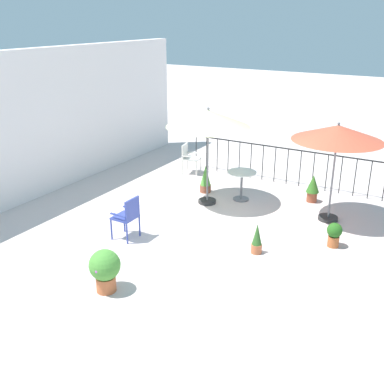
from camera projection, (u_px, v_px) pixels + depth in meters
The scene contains 13 objects.
ground_plane at pixel (214, 237), 9.65m from camera, with size 60.00×60.00×0.00m, color beige.
villa_facade at pixel (34, 125), 11.40m from camera, with size 11.59×0.30×3.63m, color white.
terrace_railing at pixel (281, 159), 12.56m from camera, with size 0.03×5.74×1.01m.
patio_umbrella_0 at pixel (338, 134), 9.76m from camera, with size 1.95×1.95×2.26m.
patio_umbrella_1 at pixel (208, 119), 10.68m from camera, with size 1.99×1.99×2.38m.
cafe_table_0 at pixel (242, 180), 11.45m from camera, with size 0.72×0.72×0.74m.
patio_chair_0 at pixel (128, 215), 9.42m from camera, with size 0.46×0.44×0.92m.
patio_chair_1 at pixel (189, 156), 13.41m from camera, with size 0.55×0.55×0.87m.
potted_plant_0 at pixel (105, 268), 7.63m from camera, with size 0.53×0.53×0.76m.
potted_plant_1 at pixel (257, 239), 8.92m from camera, with size 0.21×0.21×0.63m.
potted_plant_2 at pixel (313, 187), 11.37m from camera, with size 0.32×0.32×0.70m.
potted_plant_3 at pixel (205, 179), 12.02m from camera, with size 0.29×0.29×0.72m.
potted_plant_4 at pixel (334, 234), 9.18m from camera, with size 0.30×0.30×0.51m.
Camera 1 is at (-7.71, -3.98, 4.36)m, focal length 43.02 mm.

